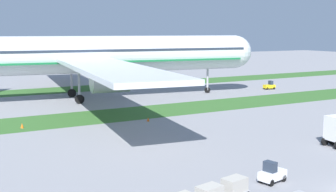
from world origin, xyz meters
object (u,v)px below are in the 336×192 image
cargo_dolly_lead (234,185)px  taxiway_marker_1 (22,126)px  taxiway_marker_0 (148,119)px  baggage_tug (272,174)px  airliner (86,55)px  pushback_tractor (270,86)px

cargo_dolly_lead → taxiway_marker_1: size_ratio=3.66×
cargo_dolly_lead → taxiway_marker_0: size_ratio=4.23×
taxiway_marker_1 → baggage_tug: bearing=-65.6°
airliner → baggage_tug: airliner is taller
airliner → taxiway_marker_1: 27.07m
cargo_dolly_lead → airliner: bearing=162.0°
airliner → taxiway_marker_0: bearing=10.1°
airliner → pushback_tractor: 42.71m
airliner → taxiway_marker_1: airliner is taller
airliner → pushback_tractor: (41.62, -5.27, -7.97)m
baggage_tug → taxiway_marker_0: (2.16, 29.23, -0.52)m
airliner → baggage_tug: size_ratio=31.67×
airliner → taxiway_marker_1: size_ratio=132.46×
airliner → baggage_tug: 54.10m
airliner → pushback_tractor: size_ratio=32.46×
baggage_tug → cargo_dolly_lead: (-4.92, -1.03, 0.10)m
airliner → taxiway_marker_1: bearing=-31.6°
airliner → cargo_dolly_lead: size_ratio=36.19×
airliner → taxiway_marker_0: airliner is taller
baggage_tug → taxiway_marker_1: 36.75m
cargo_dolly_lead → taxiway_marker_1: bearing=-175.3°
taxiway_marker_0 → taxiway_marker_1: 17.84m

